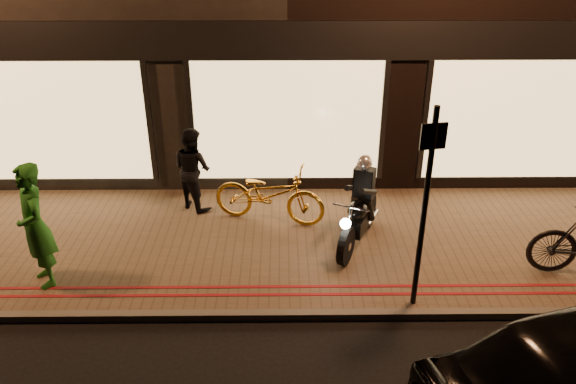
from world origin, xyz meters
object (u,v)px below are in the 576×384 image
object	(u,v)px
sign_post	(425,201)
motorcycle	(359,211)
bicycle_gold	(269,194)
person_green	(35,226)

from	to	relation	value
sign_post	motorcycle	bearing A→B (deg)	110.02
motorcycle	sign_post	distance (m)	2.08
bicycle_gold	person_green	world-z (taller)	person_green
motorcycle	person_green	bearing A→B (deg)	-143.73
motorcycle	sign_post	bearing A→B (deg)	-46.16
bicycle_gold	person_green	bearing A→B (deg)	134.18
person_green	sign_post	bearing A→B (deg)	49.55
bicycle_gold	person_green	xyz separation A→B (m)	(-3.41, -1.87, 0.44)
person_green	bicycle_gold	bearing A→B (deg)	84.38
motorcycle	bicycle_gold	bearing A→B (deg)	176.84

